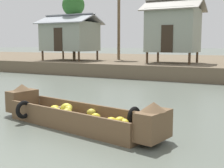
{
  "coord_description": "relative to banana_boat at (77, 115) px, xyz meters",
  "views": [
    {
      "loc": [
        4.4,
        -2.75,
        2.23
      ],
      "look_at": [
        -0.57,
        6.71,
        0.83
      ],
      "focal_mm": 49.28,
      "sensor_mm": 36.0,
      "label": 1
    }
  ],
  "objects": [
    {
      "name": "stilt_house_mid_left",
      "position": [
        -1.68,
        14.38,
        2.89
      ],
      "size": [
        4.03,
        3.15,
        4.44
      ],
      "color": "#4C3826",
      "rests_on": "riverbank_strip"
    },
    {
      "name": "ground_plane",
      "position": [
        0.22,
        6.01,
        -0.32
      ],
      "size": [
        300.0,
        300.0,
        0.0
      ],
      "primitive_type": "plane",
      "color": "#596056"
    },
    {
      "name": "banana_boat",
      "position": [
        0.0,
        0.0,
        0.0
      ],
      "size": [
        5.39,
        1.92,
        0.97
      ],
      "color": "brown",
      "rests_on": "ground"
    },
    {
      "name": "stilt_house_left",
      "position": [
        -10.24,
        14.15,
        2.56
      ],
      "size": [
        4.63,
        3.66,
        3.72
      ],
      "color": "#4C3826",
      "rests_on": "riverbank_strip"
    },
    {
      "name": "palm_tree_near",
      "position": [
        -10.07,
        14.44,
        4.95
      ],
      "size": [
        1.82,
        1.82,
        5.38
      ],
      "color": "brown",
      "rests_on": "riverbank_strip"
    },
    {
      "name": "riverbank_strip",
      "position": [
        0.22,
        20.92,
        0.13
      ],
      "size": [
        160.0,
        20.0,
        0.9
      ],
      "primitive_type": "cube",
      "color": "brown",
      "rests_on": "ground"
    }
  ]
}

